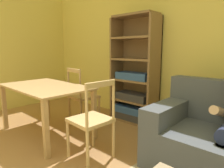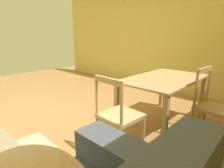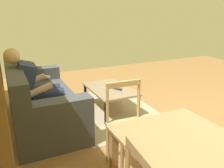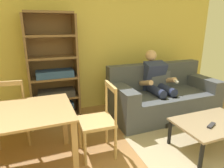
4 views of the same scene
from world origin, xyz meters
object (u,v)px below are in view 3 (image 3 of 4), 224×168
(person_lounging, at_px, (35,87))
(tv_remote, at_px, (117,89))
(couch, at_px, (38,102))
(coffee_table, at_px, (110,91))
(dining_chair_facing_couch, at_px, (130,127))

(person_lounging, distance_m, tv_remote, 1.31)
(couch, bearing_deg, person_lounging, 160.07)
(couch, height_order, tv_remote, couch)
(couch, height_order, coffee_table, couch)
(coffee_table, height_order, dining_chair_facing_couch, dining_chair_facing_couch)
(couch, distance_m, person_lounging, 0.30)
(person_lounging, xyz_separation_m, coffee_table, (0.08, -1.22, -0.27))
(couch, relative_size, person_lounging, 1.65)
(person_lounging, bearing_deg, couch, -19.93)
(tv_remote, height_order, dining_chair_facing_couch, dining_chair_facing_couch)
(dining_chair_facing_couch, bearing_deg, couch, 26.12)
(coffee_table, distance_m, tv_remote, 0.15)
(couch, height_order, dining_chair_facing_couch, dining_chair_facing_couch)
(person_lounging, relative_size, dining_chair_facing_couch, 1.27)
(dining_chair_facing_couch, bearing_deg, coffee_table, -17.44)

